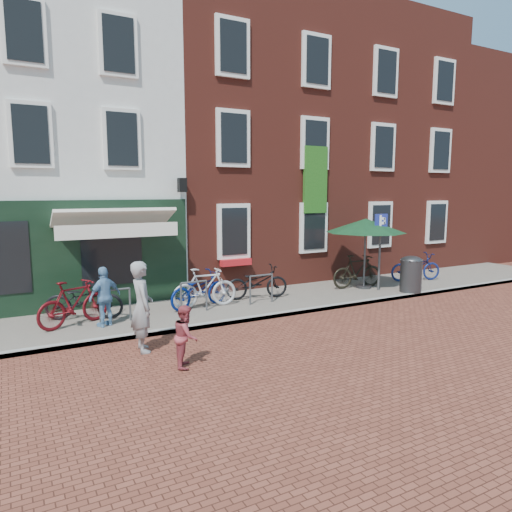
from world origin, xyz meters
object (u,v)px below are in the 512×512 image
cafe_person (105,297)px  woman (142,306)px  bicycle_6 (415,267)px  bicycle_4 (257,282)px  bicycle_5 (357,271)px  bicycle_0 (84,300)px  bicycle_3 (205,288)px  litter_bin (411,272)px  bicycle_2 (199,289)px  parking_sign (380,238)px  parasol (366,223)px  boy (186,336)px  bicycle_1 (74,303)px

cafe_person → woman: bearing=77.5°
bicycle_6 → bicycle_4: bearing=103.9°
bicycle_4 → bicycle_5: (3.62, -0.20, 0.05)m
cafe_person → bicycle_0: bearing=-92.2°
bicycle_5 → bicycle_3: bearing=97.3°
litter_bin → cafe_person: 9.14m
cafe_person → bicycle_2: bearing=169.0°
parking_sign → litter_bin: bearing=-43.0°
woman → parasol: bearing=-71.3°
woman → bicycle_2: (2.18, 2.45, -0.34)m
parking_sign → bicycle_6: parking_sign is taller
bicycle_4 → bicycle_5: bicycle_5 is taller
bicycle_6 → bicycle_2: bearing=105.5°
bicycle_0 → parasol: bearing=-70.6°
boy → bicycle_2: boy is taller
bicycle_0 → bicycle_6: (11.01, -0.29, 0.00)m
bicycle_5 → bicycle_2: bearing=96.2°
parking_sign → boy: bearing=-158.4°
bicycle_0 → bicycle_3: bearing=-73.9°
cafe_person → bicycle_1: 0.75m
parasol → bicycle_0: 8.75m
woman → bicycle_1: (-1.03, 2.19, -0.28)m
bicycle_1 → bicycle_4: bicycle_1 is taller
boy → bicycle_1: bicycle_1 is taller
bicycle_1 → bicycle_4: (5.07, 0.41, -0.05)m
litter_bin → bicycle_1: 9.81m
boy → bicycle_4: 5.21m
parasol → boy: size_ratio=2.20×
woman → bicycle_3: bearing=-42.0°
boy → bicycle_4: boy is taller
bicycle_0 → bicycle_2: (2.92, -0.21, 0.00)m
parking_sign → bicycle_2: 5.99m
woman → bicycle_5: bearing=-70.1°
bicycle_5 → boy: bearing=123.5°
woman → bicycle_6: bearing=-74.5°
bicycle_4 → litter_bin: bearing=-96.8°
parking_sign → bicycle_2: (-5.84, 0.67, -1.19)m
parasol → bicycle_5: parasol is taller
parking_sign → bicycle_4: parking_sign is taller
litter_bin → bicycle_1: bearing=173.7°
boy → parasol: bearing=-40.4°
cafe_person → bicycle_3: 2.76m
bicycle_0 → cafe_person: bearing=-135.5°
parasol → woman: 8.27m
litter_bin → bicycle_1: (-9.75, 1.07, -0.08)m
bicycle_2 → litter_bin: bearing=-117.9°
parking_sign → cafe_person: 8.47m
bicycle_0 → bicycle_5: (8.40, -0.26, 0.05)m
bicycle_6 → bicycle_1: bearing=107.0°
bicycle_0 → bicycle_5: bearing=-69.8°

